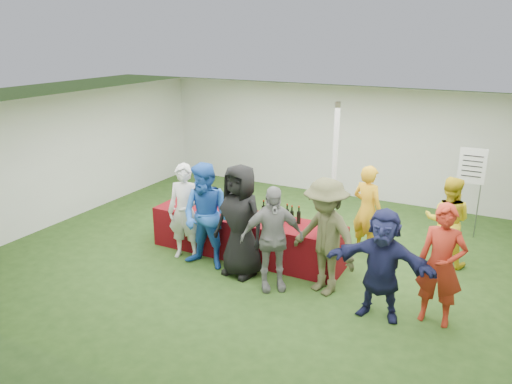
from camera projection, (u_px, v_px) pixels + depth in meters
The scene contains 18 objects.
ground at pixel (283, 257), 9.11m from camera, with size 60.00×60.00×0.00m, color #284719.
tent at pixel (334, 173), 9.49m from camera, with size 10.00×10.00×10.00m.
serving_table at pixel (246, 236), 9.06m from camera, with size 3.60×0.80×0.75m, color #68080F.
wine_bottles at pixel (282, 214), 8.73m from camera, with size 0.75×0.11×0.32m.
wine_glasses at pixel (195, 207), 9.10m from camera, with size 1.17×0.11×0.16m.
water_bottle at pixel (254, 211), 8.93m from camera, with size 0.07×0.07×0.23m.
bar_towel at pixel (333, 231), 8.27m from camera, with size 0.25×0.18×0.03m, color white.
dump_bucket at pixel (327, 232), 8.03m from camera, with size 0.23×0.23×0.18m, color slate.
wine_list_sign at pixel (471, 173), 9.65m from camera, with size 0.50×0.03×1.80m.
staff_pourer at pixel (367, 210), 9.01m from camera, with size 0.61×0.40×1.68m, color gold.
staff_back at pixel (447, 221), 8.62m from camera, with size 0.78×0.60×1.60m, color yellow.
customer_0 at pixel (185, 212), 8.84m from camera, with size 0.64×0.42×1.74m, color silver.
customer_1 at pixel (206, 217), 8.46m from camera, with size 0.90×0.70×1.85m, color blue.
customer_2 at pixel (240, 221), 8.19m from camera, with size 0.94×0.61×1.91m, color black.
customer_3 at pixel (272, 238), 7.75m from camera, with size 1.00×0.42×1.71m, color gray.
customer_4 at pixel (325, 237), 7.62m from camera, with size 1.20×0.69×1.86m, color #4B4C2C.
customer_5 at pixel (382, 264), 6.98m from camera, with size 1.52×0.48×1.64m, color #1A1D46.
customer_6 at pixel (441, 265), 6.82m from camera, with size 0.64×0.42×1.75m, color #A52617.
Camera 1 is at (3.39, -7.60, 3.93)m, focal length 35.00 mm.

